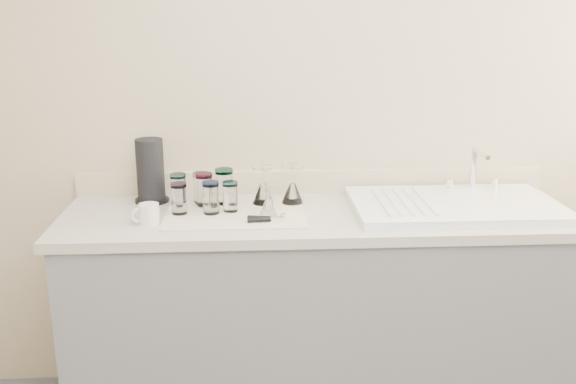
{
  "coord_description": "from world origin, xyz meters",
  "views": [
    {
      "loc": [
        -0.27,
        -1.24,
        1.69
      ],
      "look_at": [
        -0.13,
        1.15,
        1.0
      ],
      "focal_mm": 40.0,
      "sensor_mm": 36.0,
      "label": 1
    }
  ],
  "objects": [
    {
      "name": "white_mug",
      "position": [
        -0.66,
        1.09,
        0.94
      ],
      "size": [
        0.12,
        0.1,
        0.08
      ],
      "color": "silver",
      "rests_on": "counter_unit"
    },
    {
      "name": "counter_unit",
      "position": [
        0.0,
        1.2,
        0.45
      ],
      "size": [
        2.06,
        0.62,
        0.9
      ],
      "color": "slate",
      "rests_on": "ground"
    },
    {
      "name": "paper_towel_roll",
      "position": [
        -0.69,
        1.39,
        1.03
      ],
      "size": [
        0.14,
        0.14,
        0.27
      ],
      "color": "black",
      "rests_on": "counter_unit"
    },
    {
      "name": "goblet_back_left",
      "position": [
        -0.22,
        1.31,
        0.96
      ],
      "size": [
        0.09,
        0.09,
        0.16
      ],
      "color": "white",
      "rests_on": "dish_towel"
    },
    {
      "name": "can_opener",
      "position": [
        -0.21,
        1.07,
        0.92
      ],
      "size": [
        0.15,
        0.05,
        0.02
      ],
      "color": "silver",
      "rests_on": "dish_towel"
    },
    {
      "name": "sink_unit",
      "position": [
        0.55,
        1.2,
        0.92
      ],
      "size": [
        0.82,
        0.5,
        0.22
      ],
      "color": "white",
      "rests_on": "counter_unit"
    },
    {
      "name": "room_envelope",
      "position": [
        0.0,
        0.0,
        1.56
      ],
      "size": [
        3.54,
        3.5,
        2.52
      ],
      "color": "#545359",
      "rests_on": "ground"
    },
    {
      "name": "tumbler_blue",
      "position": [
        -0.43,
        1.18,
        0.97
      ],
      "size": [
        0.07,
        0.07,
        0.13
      ],
      "color": "white",
      "rests_on": "dish_towel"
    },
    {
      "name": "tumbler_magenta",
      "position": [
        -0.56,
        1.19,
        0.97
      ],
      "size": [
        0.06,
        0.06,
        0.13
      ],
      "color": "white",
      "rests_on": "dish_towel"
    },
    {
      "name": "dish_towel",
      "position": [
        -0.34,
        1.2,
        0.9
      ],
      "size": [
        0.55,
        0.42,
        0.01
      ],
      "primitive_type": "cube",
      "color": "silver",
      "rests_on": "counter_unit"
    },
    {
      "name": "tumbler_purple",
      "position": [
        -0.38,
        1.32,
        0.98
      ],
      "size": [
        0.07,
        0.07,
        0.15
      ],
      "color": "white",
      "rests_on": "dish_towel"
    },
    {
      "name": "goblet_front_left",
      "position": [
        -0.21,
        1.16,
        0.95
      ],
      "size": [
        0.07,
        0.07,
        0.12
      ],
      "color": "white",
      "rests_on": "dish_towel"
    },
    {
      "name": "tumbler_cyan",
      "position": [
        -0.48,
        1.33,
        0.97
      ],
      "size": [
        0.06,
        0.06,
        0.13
      ],
      "color": "white",
      "rests_on": "dish_towel"
    },
    {
      "name": "tumbler_lavender",
      "position": [
        -0.35,
        1.21,
        0.97
      ],
      "size": [
        0.06,
        0.06,
        0.12
      ],
      "color": "white",
      "rests_on": "dish_towel"
    },
    {
      "name": "tumbler_teal",
      "position": [
        -0.57,
        1.31,
        0.97
      ],
      "size": [
        0.07,
        0.07,
        0.13
      ],
      "color": "white",
      "rests_on": "dish_towel"
    },
    {
      "name": "tumbler_extra",
      "position": [
        -0.46,
        1.29,
        0.98
      ],
      "size": [
        0.07,
        0.07,
        0.14
      ],
      "color": "white",
      "rests_on": "dish_towel"
    },
    {
      "name": "goblet_back_right",
      "position": [
        -0.1,
        1.31,
        0.96
      ],
      "size": [
        0.09,
        0.09,
        0.16
      ],
      "color": "white",
      "rests_on": "dish_towel"
    }
  ]
}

